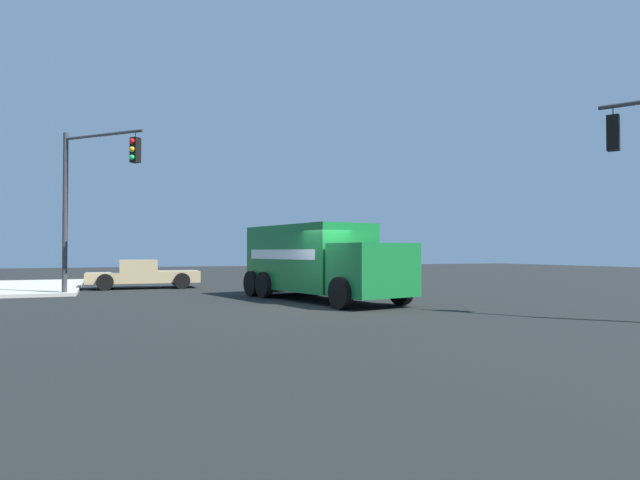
{
  "coord_description": "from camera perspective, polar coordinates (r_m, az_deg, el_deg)",
  "views": [
    {
      "loc": [
        -16.19,
        6.62,
        1.78
      ],
      "look_at": [
        2.11,
        -0.8,
        2.2
      ],
      "focal_mm": 30.5,
      "sensor_mm": 36.0,
      "label": 1
    }
  ],
  "objects": [
    {
      "name": "ground_plane",
      "position": [
        17.58,
        0.18,
        -7.04
      ],
      "size": [
        100.0,
        100.0,
        0.0
      ],
      "primitive_type": "plane",
      "color": "black"
    },
    {
      "name": "delivery_truck",
      "position": [
        20.0,
        -0.15,
        -2.18
      ],
      "size": [
        7.94,
        4.13,
        2.76
      ],
      "color": "#146B2D",
      "rests_on": "ground"
    },
    {
      "name": "sedan_black",
      "position": [
        28.07,
        -2.01,
        -3.58
      ],
      "size": [
        2.13,
        4.35,
        1.31
      ],
      "color": "black",
      "rests_on": "ground"
    },
    {
      "name": "traffic_light_secondary",
      "position": [
        23.47,
        -23.23,
        5.16
      ],
      "size": [
        2.97,
        2.92,
        6.46
      ],
      "color": "#38383D",
      "rests_on": "sidewalk_corner_far"
    },
    {
      "name": "pickup_tan",
      "position": [
        27.75,
        -18.14,
        -3.34
      ],
      "size": [
        2.38,
        5.26,
        1.38
      ],
      "color": "tan",
      "rests_on": "ground"
    }
  ]
}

